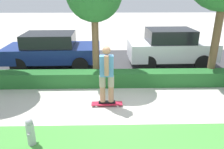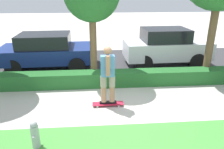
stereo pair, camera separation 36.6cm
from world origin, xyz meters
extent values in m
plane|color=#BCB7AD|center=(0.00, 0.00, 0.00)|extent=(60.00, 60.00, 0.00)
cube|color=#38383A|center=(0.00, 4.20, 0.00)|extent=(16.68, 5.00, 0.01)
cube|color=#236028|center=(0.00, 1.60, 0.27)|extent=(16.68, 0.60, 0.54)
cube|color=red|center=(-0.28, 0.06, 0.07)|extent=(0.94, 0.24, 0.02)
cylinder|color=silver|center=(0.04, -0.03, 0.03)|extent=(0.06, 0.04, 0.06)
cylinder|color=silver|center=(0.04, 0.15, 0.03)|extent=(0.06, 0.04, 0.06)
cylinder|color=silver|center=(-0.60, -0.03, 0.03)|extent=(0.06, 0.04, 0.06)
cylinder|color=silver|center=(-0.60, 0.15, 0.03)|extent=(0.06, 0.04, 0.06)
cube|color=black|center=(-0.41, 0.06, 0.12)|extent=(0.26, 0.09, 0.07)
cylinder|color=#A37556|center=(-0.41, 0.06, 0.57)|extent=(0.16, 0.16, 0.83)
cylinder|color=gray|center=(-0.41, 0.06, 0.81)|extent=(0.19, 0.19, 0.33)
cube|color=black|center=(-0.16, 0.06, 0.12)|extent=(0.26, 0.09, 0.07)
cylinder|color=#A37556|center=(-0.16, 0.06, 0.57)|extent=(0.16, 0.16, 0.83)
cylinder|color=gray|center=(-0.16, 0.06, 0.81)|extent=(0.19, 0.19, 0.33)
cube|color=#4C84B7|center=(-0.28, 0.06, 1.29)|extent=(0.40, 0.22, 0.61)
cylinder|color=#A37556|center=(-0.28, -0.11, 1.35)|extent=(0.13, 0.13, 0.58)
cylinder|color=#A37556|center=(-0.28, 0.22, 1.35)|extent=(0.13, 0.13, 0.58)
sphere|color=#A37556|center=(-0.28, 0.06, 1.75)|extent=(0.23, 0.23, 0.23)
cylinder|color=brown|center=(-0.69, 2.01, 1.35)|extent=(0.25, 0.25, 2.69)
cylinder|color=brown|center=(3.71, 1.93, 1.60)|extent=(0.28, 0.28, 3.21)
cube|color=navy|center=(-2.70, 3.81, 0.67)|extent=(4.24, 1.99, 0.64)
cube|color=black|center=(-2.83, 3.81, 1.27)|extent=(2.22, 1.71, 0.57)
cylinder|color=black|center=(-1.41, 2.94, 0.35)|extent=(0.69, 0.23, 0.69)
cylinder|color=black|center=(-1.41, 4.67, 0.35)|extent=(0.69, 0.23, 0.69)
cylinder|color=black|center=(-4.00, 2.94, 0.35)|extent=(0.69, 0.23, 0.69)
cylinder|color=black|center=(-4.00, 4.67, 0.35)|extent=(0.69, 0.23, 0.69)
cube|color=silver|center=(2.68, 3.81, 0.75)|extent=(3.91, 1.83, 0.77)
cube|color=black|center=(2.56, 3.81, 1.42)|extent=(2.05, 1.57, 0.57)
cylinder|color=black|center=(3.87, 3.02, 0.36)|extent=(0.73, 0.21, 0.73)
cylinder|color=black|center=(3.87, 4.61, 0.36)|extent=(0.73, 0.21, 0.73)
cylinder|color=black|center=(1.48, 3.02, 0.36)|extent=(0.73, 0.21, 0.73)
cylinder|color=black|center=(1.48, 4.61, 0.36)|extent=(0.73, 0.21, 0.73)
cylinder|color=#ADADB2|center=(-2.00, -1.71, 0.28)|extent=(0.18, 0.18, 0.56)
sphere|color=#ADADB2|center=(-2.00, -1.71, 0.59)|extent=(0.16, 0.16, 0.16)
cylinder|color=#ADADB2|center=(-2.00, -1.80, 0.33)|extent=(0.06, 0.11, 0.06)
cylinder|color=#ADADB2|center=(-2.00, -1.62, 0.33)|extent=(0.06, 0.11, 0.06)
camera|label=1|loc=(-0.26, -5.86, 3.31)|focal=35.00mm
camera|label=2|loc=(-0.63, -5.84, 3.31)|focal=35.00mm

